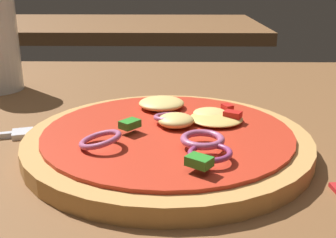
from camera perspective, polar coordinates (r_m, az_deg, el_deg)
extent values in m
cube|color=brown|center=(0.33, 8.49, -9.46)|extent=(1.28, 0.82, 0.03)
cylinder|color=tan|center=(0.35, -0.06, -3.10)|extent=(0.23, 0.23, 0.01)
cylinder|color=red|center=(0.34, -0.06, -1.78)|extent=(0.20, 0.20, 0.00)
ellipsoid|color=#EFCC72|center=(0.37, 5.79, 0.77)|extent=(0.03, 0.03, 0.01)
ellipsoid|color=#EFCC72|center=(0.35, 1.08, -0.18)|extent=(0.03, 0.03, 0.01)
ellipsoid|color=#EFCC72|center=(0.40, -0.90, 2.17)|extent=(0.04, 0.04, 0.01)
ellipsoid|color=#E5BC60|center=(0.36, 6.60, 0.10)|extent=(0.05, 0.05, 0.01)
torus|color=#93386B|center=(0.29, 5.76, -4.61)|extent=(0.04, 0.04, 0.01)
torus|color=#B25984|center=(0.36, 0.27, 0.26)|extent=(0.03, 0.03, 0.01)
torus|color=#B25984|center=(0.31, -9.25, -2.81)|extent=(0.04, 0.04, 0.01)
torus|color=#B25984|center=(0.31, 4.71, -2.67)|extent=(0.04, 0.04, 0.01)
cube|color=red|center=(0.36, 8.81, 0.61)|extent=(0.02, 0.02, 0.01)
cube|color=red|center=(0.39, 8.10, 1.66)|extent=(0.01, 0.01, 0.00)
cube|color=#2D8C28|center=(0.34, -5.23, -0.68)|extent=(0.02, 0.02, 0.01)
cube|color=#2D8C28|center=(0.27, 4.28, -5.77)|extent=(0.02, 0.02, 0.01)
cube|color=silver|center=(0.40, -19.22, -1.89)|extent=(0.02, 0.02, 0.01)
cube|color=silver|center=(0.39, -15.36, -1.96)|extent=(0.03, 0.01, 0.00)
cube|color=silver|center=(0.40, -15.38, -1.68)|extent=(0.03, 0.01, 0.00)
cube|color=silver|center=(0.40, -15.41, -1.41)|extent=(0.03, 0.01, 0.00)
cube|color=silver|center=(0.41, -15.43, -1.15)|extent=(0.03, 0.01, 0.00)
cube|color=brown|center=(1.36, -6.41, 12.32)|extent=(0.86, 0.53, 0.03)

